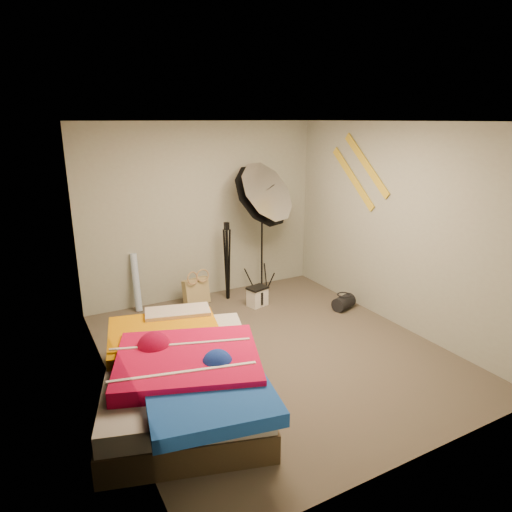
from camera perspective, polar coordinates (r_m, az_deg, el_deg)
floor at (r=5.29m, az=2.19°, el=-11.74°), size 4.00×4.00×0.00m
ceiling at (r=4.65m, az=2.55°, el=16.48°), size 4.00×4.00×0.00m
wall_back at (r=6.57m, az=-6.63°, el=5.50°), size 3.50×0.00×3.50m
wall_front at (r=3.36m, az=20.20°, el=-6.62°), size 3.50×0.00×3.50m
wall_left at (r=4.23m, az=-18.47°, el=-1.62°), size 0.00×4.00×4.00m
wall_right at (r=5.88m, az=17.20°, el=3.53°), size 0.00×4.00×4.00m
tote_bag at (r=6.49m, az=-7.49°, el=-4.44°), size 0.40×0.24×0.39m
wrapping_roll at (r=6.40m, az=-14.75°, el=-3.21°), size 0.10×0.23×0.79m
camera_case at (r=6.41m, az=0.17°, el=-5.15°), size 0.29×0.24×0.26m
duffel_bag at (r=6.42m, az=10.90°, el=-5.73°), size 0.36×0.28×0.19m
wall_stripe_upper at (r=6.19m, az=13.64°, el=11.01°), size 0.02×0.91×0.78m
wall_stripe_lower at (r=6.40m, az=12.02°, el=9.48°), size 0.02×0.91×0.78m
bed at (r=4.35m, az=-9.09°, el=-14.40°), size 1.86×2.35×0.57m
photo_umbrella at (r=6.49m, az=0.64°, el=7.44°), size 1.07×0.98×2.05m
camera_tripod at (r=6.50m, az=-3.63°, el=0.04°), size 0.06×0.06×1.14m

